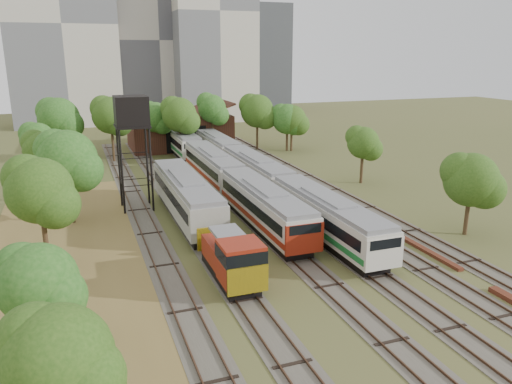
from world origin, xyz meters
name	(u,v)px	position (x,y,z in m)	size (l,w,h in m)	color
ground	(381,303)	(0.00, 0.00, 0.00)	(240.00, 240.00, 0.00)	#475123
dry_grass_patch	(81,293)	(-18.00, 8.00, 0.02)	(14.00, 60.00, 0.04)	brown
tracks	(245,199)	(-0.67, 25.00, 0.04)	(24.60, 80.00, 0.19)	#4C473D
railcar_red_set	(235,184)	(-2.00, 24.37, 2.03)	(3.11, 34.58, 3.85)	black
railcar_green_set	(256,172)	(2.00, 28.71, 1.98)	(3.03, 52.07, 3.75)	black
railcar_rear	(181,142)	(-2.00, 51.62, 2.00)	(3.06, 16.08, 3.78)	black
shunter_locomotive	(233,260)	(-8.00, 5.92, 1.74)	(2.77, 8.10, 3.62)	black
old_grey_coach	(186,196)	(-8.00, 20.82, 2.23)	(3.30, 18.00, 4.08)	black
water_tower	(131,114)	(-12.05, 25.75, 9.60)	(3.29, 3.29, 11.38)	black
rail_pile_far	(425,250)	(8.20, 6.03, 0.13)	(0.50, 8.06, 0.26)	#5A2919
maintenance_shed	(179,130)	(-1.00, 57.98, 2.91)	(16.45, 11.55, 7.58)	#381C14
tree_band_left	(50,183)	(-19.64, 17.57, 5.41)	(8.30, 52.71, 8.76)	#382616
tree_band_far	(172,115)	(-3.35, 50.99, 6.27)	(39.48, 9.46, 9.39)	#382616
tree_band_right	(356,141)	(14.77, 28.15, 4.98)	(5.99, 45.24, 7.37)	#382616
tower_left	(61,25)	(-18.00, 95.00, 21.00)	(22.00, 16.00, 42.00)	beige
tower_centre	(153,41)	(2.00, 100.00, 18.00)	(20.00, 18.00, 36.00)	#B0A9A0
tower_right	(210,13)	(14.00, 92.00, 24.00)	(18.00, 16.00, 48.00)	beige
tower_far_right	(264,57)	(34.00, 110.00, 14.00)	(12.00, 12.00, 28.00)	#3B3E42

